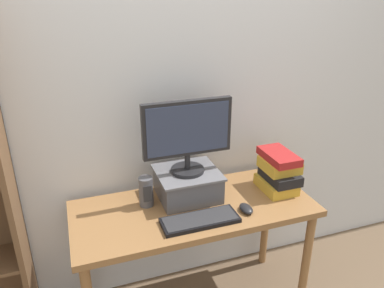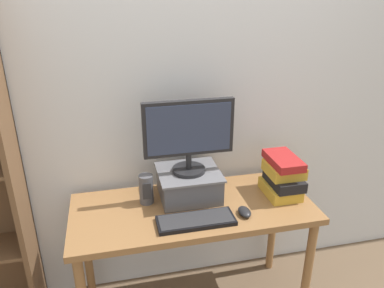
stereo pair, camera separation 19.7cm
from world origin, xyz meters
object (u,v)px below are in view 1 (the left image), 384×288
object	(u,v)px
desk	(194,220)
computer_mouse	(246,209)
riser_box	(188,183)
desk_speaker	(146,192)
book_stack	(278,172)
keyboard	(200,220)
computer_monitor	(188,133)

from	to	relation	value
desk	computer_mouse	bearing A→B (deg)	-30.39
riser_box	desk_speaker	xyz separation A→B (m)	(-0.25, -0.01, -0.00)
computer_mouse	book_stack	xyz separation A→B (m)	(0.28, 0.16, 0.10)
computer_mouse	book_stack	world-z (taller)	book_stack
book_stack	desk	bearing A→B (deg)	-178.70
riser_box	keyboard	size ratio (longest dim) A/B	0.87
computer_monitor	desk	bearing A→B (deg)	-91.79
keyboard	computer_mouse	size ratio (longest dim) A/B	3.87
computer_mouse	desk_speaker	bearing A→B (deg)	153.91
desk	keyboard	size ratio (longest dim) A/B	3.31
desk	riser_box	bearing A→B (deg)	88.24
desk	riser_box	world-z (taller)	riser_box
riser_box	book_stack	distance (m)	0.54
computer_monitor	riser_box	bearing A→B (deg)	90.00
desk	desk_speaker	bearing A→B (deg)	158.56
riser_box	keyboard	xyz separation A→B (m)	(-0.03, -0.27, -0.07)
computer_monitor	keyboard	bearing A→B (deg)	-95.55
desk	riser_box	size ratio (longest dim) A/B	3.82
riser_box	computer_monitor	bearing A→B (deg)	-90.00
keyboard	book_stack	distance (m)	0.59
desk	book_stack	world-z (taller)	book_stack
riser_box	computer_monitor	xyz separation A→B (m)	(0.00, -0.00, 0.31)
riser_box	book_stack	xyz separation A→B (m)	(0.53, -0.10, 0.03)
riser_box	computer_monitor	world-z (taller)	computer_monitor
book_stack	desk_speaker	size ratio (longest dim) A/B	1.58
desk	computer_monitor	world-z (taller)	computer_monitor
riser_box	keyboard	distance (m)	0.28
desk	riser_box	xyz separation A→B (m)	(0.00, 0.11, 0.18)
desk	keyboard	world-z (taller)	keyboard
keyboard	desk	bearing A→B (deg)	81.80
riser_box	desk_speaker	size ratio (longest dim) A/B	2.06
riser_box	computer_mouse	distance (m)	0.36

